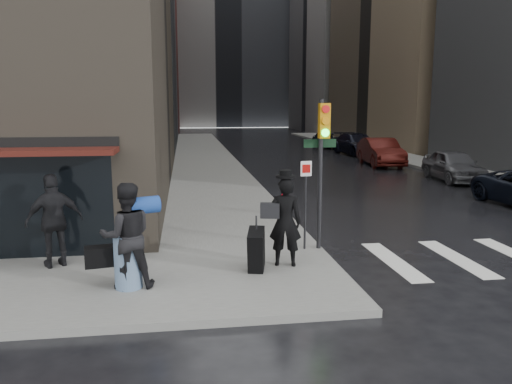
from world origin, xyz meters
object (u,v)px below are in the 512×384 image
Objects in this scene: fire_hydrant at (284,205)px; parked_car_4 at (325,140)px; man_greycoat at (54,221)px; traffic_light at (320,154)px; man_overcoat at (279,226)px; man_jeans at (126,236)px; parked_car_2 at (381,152)px; parked_car_3 at (357,144)px; parked_car_1 at (453,165)px.

parked_car_4 is (8.85, 26.32, 0.21)m from fire_hydrant.
man_greycoat is 0.57× the size of traffic_light.
man_jeans is at bearing 28.44° from man_overcoat.
parked_car_3 is at bearing 88.41° from parked_car_2.
parked_car_4 is at bearing -94.30° from man_overcoat.
parked_car_1 is at bearing -170.83° from man_greycoat.
parked_car_3 is (13.72, 25.81, -0.39)m from man_jeans.
parked_car_2 reaches higher than parked_car_4.
man_greycoat is 34.11m from parked_car_4.
man_overcoat is at bearing 145.00° from man_greycoat.
man_overcoat is 20.93m from parked_car_2.
man_overcoat reaches higher than parked_car_1.
fire_hydrant is (-0.07, 3.95, -2.02)m from traffic_light.
parked_car_2 is 0.93× the size of parked_car_3.
traffic_light is 14.63m from parked_car_1.
fire_hydrant is (5.95, 4.41, -0.71)m from man_greycoat.
parked_car_2 reaches higher than parked_car_1.
traffic_light reaches higher than parked_car_2.
parked_car_1 is at bearing 35.37° from fire_hydrant.
parked_car_1 is 0.89× the size of parked_car_2.
man_greycoat reaches higher than parked_car_3.
traffic_light is (4.34, 2.02, 1.30)m from man_jeans.
man_overcoat is at bearing -118.42° from parked_car_3.
man_jeans reaches higher than man_greycoat.
parked_car_1 is (9.65, 10.85, -1.73)m from traffic_light.
parked_car_1 is 12.95m from parked_car_3.
parked_car_3 is (0.81, 6.47, -0.04)m from parked_car_2.
traffic_light is 0.81× the size of parked_car_1.
fire_hydrant is at bearing -170.09° from man_greycoat.
man_jeans is at bearing 110.73° from man_greycoat.
parked_car_2 reaches higher than fire_hydrant.
traffic_light reaches higher than man_overcoat.
parked_car_3 is (-0.27, 12.94, 0.03)m from parked_car_1.
man_overcoat is at bearing -105.34° from parked_car_4.
man_greycoat is 2.92× the size of fire_hydrant.
parked_car_2 is (-1.08, 6.47, 0.07)m from parked_car_1.
man_overcoat is 3.07× the size of fire_hydrant.
man_overcoat is at bearing -112.34° from parked_car_2.
fire_hydrant is at bearing -106.30° from parked_car_4.
man_greycoat is at bearing -179.89° from traffic_light.
man_greycoat is at bearing -113.43° from parked_car_4.
man_overcoat is 0.43× the size of parked_car_2.
man_jeans is 0.52× the size of parked_car_4.
parked_car_3 is at bearing 64.17° from traffic_light.
parked_car_4 is at bearing 89.97° from parked_car_3.
parked_car_2 is (12.91, 19.34, -0.35)m from man_jeans.
parked_car_2 is (9.78, 18.50, -0.23)m from man_overcoat.
parked_car_4 is (-0.61, 6.47, -0.11)m from parked_car_3.
man_jeans is at bearing -109.82° from parked_car_4.
traffic_light is at bearing -88.92° from fire_hydrant.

